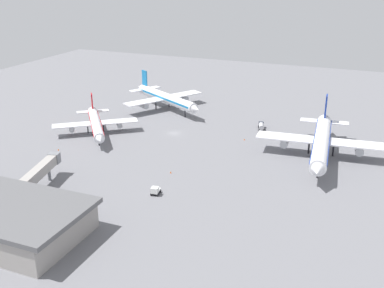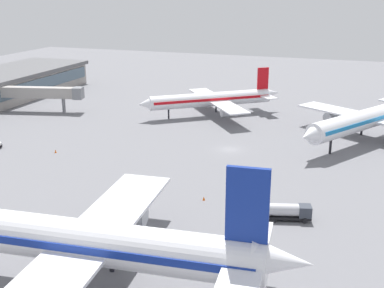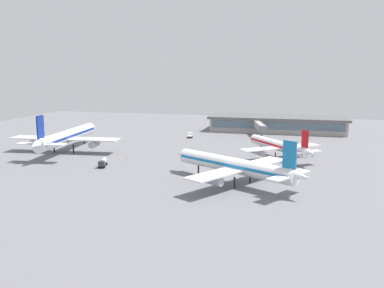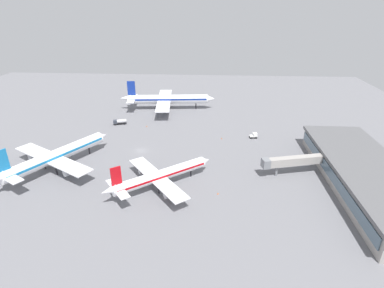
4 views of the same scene
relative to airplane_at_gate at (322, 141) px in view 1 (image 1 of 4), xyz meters
name	(u,v)px [view 1 (image 1 of 4)]	position (x,y,z in m)	size (l,w,h in m)	color
ground	(174,133)	(-53.46, 3.43, -5.82)	(288.00, 288.00, 0.00)	slate
airplane_at_gate	(322,141)	(0.00, 0.00, 0.00)	(42.37, 52.64, 16.01)	white
airplane_taxiing	(96,123)	(-79.60, -8.52, -1.51)	(27.95, 32.75, 11.84)	white
airplane_distant	(166,98)	(-69.81, 30.46, -0.68)	(41.81, 35.04, 14.15)	white
fuel_truck	(261,126)	(-24.79, 20.13, -4.43)	(3.57, 6.58, 2.50)	black
baggage_tug	(155,191)	(-37.55, -43.60, -4.66)	(2.64, 3.45, 2.30)	black
jet_bridge	(39,172)	(-68.48, -53.03, -0.68)	(8.53, 23.70, 6.74)	#9E9993
safety_cone_near_gate	(244,139)	(-27.32, 6.41, -5.52)	(0.44, 0.44, 0.60)	#EA590C
safety_cone_mid_apron	(58,149)	(-82.48, -27.08, -5.52)	(0.44, 0.44, 0.60)	#EA590C
safety_cone_far_side	(171,172)	(-39.59, -29.39, -5.52)	(0.44, 0.44, 0.60)	#EA590C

